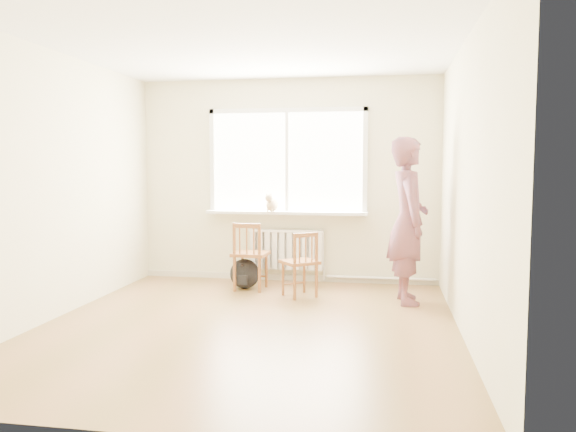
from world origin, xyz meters
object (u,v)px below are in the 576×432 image
at_px(chair_right, 301,264).
at_px(person, 408,221).
at_px(cat, 272,204).
at_px(backpack, 245,274).
at_px(chair_left, 250,256).

bearing_deg(chair_right, person, 139.83).
distance_m(chair_right, person, 1.34).
relative_size(cat, backpack, 1.01).
bearing_deg(cat, backpack, -113.11).
xyz_separation_m(person, backpack, (-1.99, 0.39, -0.75)).
relative_size(chair_right, cat, 2.05).
height_order(chair_left, person, person).
relative_size(chair_right, person, 0.42).
height_order(chair_right, backpack, chair_right).
bearing_deg(backpack, chair_right, -23.27).
xyz_separation_m(chair_right, cat, (-0.51, 0.75, 0.66)).
distance_m(cat, backpack, 1.00).
xyz_separation_m(chair_left, cat, (0.19, 0.50, 0.62)).
height_order(chair_left, backpack, chair_left).
distance_m(chair_left, backpack, 0.27).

